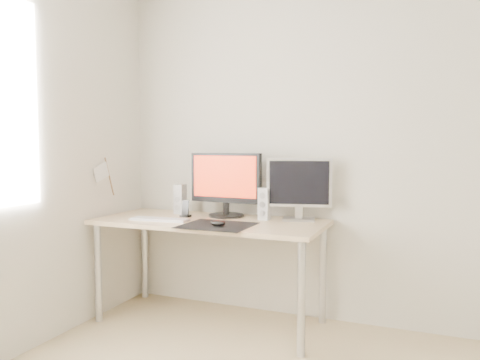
% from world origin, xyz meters
% --- Properties ---
extents(wall_back, '(3.50, 0.00, 3.50)m').
position_xyz_m(wall_back, '(0.00, 1.75, 1.25)').
color(wall_back, silver).
rests_on(wall_back, ground).
extents(mousepad, '(0.45, 0.40, 0.00)m').
position_xyz_m(mousepad, '(-0.79, 1.19, 0.73)').
color(mousepad, black).
rests_on(mousepad, desk).
extents(mouse, '(0.10, 0.06, 0.04)m').
position_xyz_m(mouse, '(-0.77, 1.16, 0.75)').
color(mouse, black).
rests_on(mouse, mousepad).
extents(desk, '(1.60, 0.70, 0.73)m').
position_xyz_m(desk, '(-0.93, 1.38, 0.65)').
color(desk, '#D1B587').
rests_on(desk, ground).
extents(main_monitor, '(0.55, 0.27, 0.47)m').
position_xyz_m(main_monitor, '(-0.89, 1.56, 0.98)').
color(main_monitor, black).
rests_on(main_monitor, desk).
extents(second_monitor, '(0.45, 0.21, 0.43)m').
position_xyz_m(second_monitor, '(-0.35, 1.61, 0.97)').
color(second_monitor, '#B0B0B2').
rests_on(second_monitor, desk).
extents(speaker_left, '(0.07, 0.09, 0.23)m').
position_xyz_m(speaker_left, '(-1.27, 1.57, 0.84)').
color(speaker_left, silver).
rests_on(speaker_left, desk).
extents(speaker_right, '(0.07, 0.09, 0.23)m').
position_xyz_m(speaker_right, '(-0.58, 1.54, 0.84)').
color(speaker_right, white).
rests_on(speaker_right, desk).
extents(keyboard, '(0.43, 0.15, 0.02)m').
position_xyz_m(keyboard, '(-1.25, 1.23, 0.74)').
color(keyboard, '#AAAAAC').
rests_on(keyboard, desk).
extents(phone_dock, '(0.07, 0.06, 0.12)m').
position_xyz_m(phone_dock, '(-1.16, 1.44, 0.77)').
color(phone_dock, black).
rests_on(phone_dock, desk).
extents(pennant, '(0.01, 0.23, 0.29)m').
position_xyz_m(pennant, '(-1.72, 1.24, 1.05)').
color(pennant, '#A57F54').
rests_on(pennant, wall_left).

